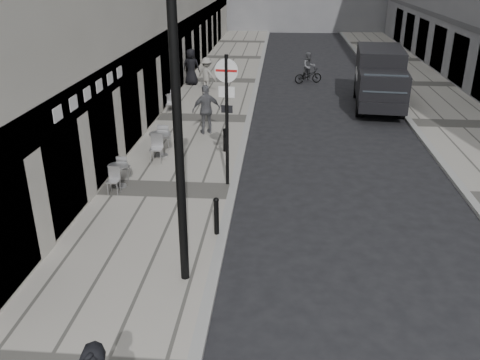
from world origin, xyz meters
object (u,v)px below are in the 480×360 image
(panel_van, at_px, (380,75))
(cyclist, at_px, (308,71))
(sign_post, at_px, (227,104))
(lamppost, at_px, (176,100))

(panel_van, distance_m, cyclist, 5.79)
(sign_post, bearing_deg, lamppost, -87.62)
(sign_post, relative_size, lamppost, 0.55)
(sign_post, xyz_separation_m, cyclist, (3.11, 14.91, -1.97))
(sign_post, height_order, panel_van, sign_post)
(lamppost, bearing_deg, panel_van, 66.50)
(cyclist, bearing_deg, panel_van, -77.04)
(sign_post, relative_size, cyclist, 2.27)
(sign_post, distance_m, lamppost, 5.34)
(lamppost, height_order, cyclist, lamppost)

